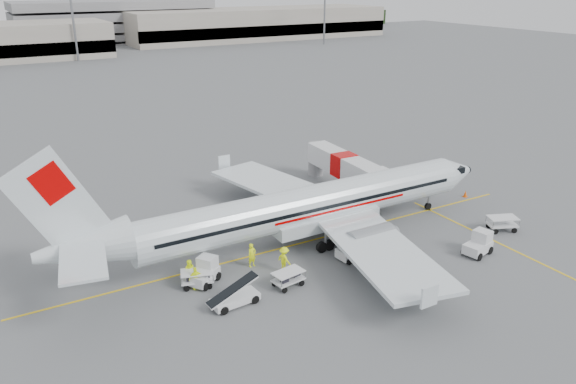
# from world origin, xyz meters

# --- Properties ---
(ground) EXTENTS (360.00, 360.00, 0.00)m
(ground) POSITION_xyz_m (0.00, 0.00, 0.00)
(ground) COLOR #56595B
(stripe_lead) EXTENTS (44.00, 0.20, 0.01)m
(stripe_lead) POSITION_xyz_m (0.00, 0.00, 0.01)
(stripe_lead) COLOR yellow
(stripe_lead) RESTS_ON ground
(stripe_cross) EXTENTS (0.20, 20.00, 0.01)m
(stripe_cross) POSITION_xyz_m (14.00, -8.00, 0.01)
(stripe_cross) COLOR yellow
(stripe_cross) RESTS_ON ground
(terminal_east) EXTENTS (90.00, 26.00, 10.00)m
(terminal_east) POSITION_xyz_m (70.00, 145.00, 5.00)
(terminal_east) COLOR gray
(terminal_east) RESTS_ON ground
(parking_garage) EXTENTS (62.00, 24.00, 14.00)m
(parking_garage) POSITION_xyz_m (25.00, 160.00, 7.00)
(parking_garage) COLOR slate
(parking_garage) RESTS_ON ground
(treeline) EXTENTS (300.00, 3.00, 6.00)m
(treeline) POSITION_xyz_m (0.00, 175.00, 3.00)
(treeline) COLOR black
(treeline) RESTS_ON ground
(mast_center) EXTENTS (3.20, 1.20, 22.00)m
(mast_center) POSITION_xyz_m (5.00, 118.00, 11.00)
(mast_center) COLOR slate
(mast_center) RESTS_ON ground
(mast_east) EXTENTS (3.20, 1.20, 22.00)m
(mast_east) POSITION_xyz_m (80.00, 118.00, 11.00)
(mast_east) COLOR slate
(mast_east) RESTS_ON ground
(aircraft) EXTENTS (38.30, 30.05, 10.54)m
(aircraft) POSITION_xyz_m (1.00, 0.12, 5.27)
(aircraft) COLOR silver
(aircraft) RESTS_ON ground
(jet_bridge) EXTENTS (3.20, 14.61, 3.81)m
(jet_bridge) POSITION_xyz_m (9.98, 8.13, 1.91)
(jet_bridge) COLOR silver
(jet_bridge) RESTS_ON ground
(belt_loader) EXTENTS (4.39, 1.95, 2.31)m
(belt_loader) POSITION_xyz_m (-8.42, -5.62, 1.16)
(belt_loader) COLOR silver
(belt_loader) RESTS_ON ground
(tug_fore) EXTENTS (2.63, 1.87, 1.85)m
(tug_fore) POSITION_xyz_m (10.95, -8.50, 0.92)
(tug_fore) COLOR silver
(tug_fore) RESTS_ON ground
(tug_mid) EXTENTS (2.40, 1.54, 1.76)m
(tug_mid) POSITION_xyz_m (2.04, -4.19, 0.88)
(tug_mid) COLOR silver
(tug_mid) RESTS_ON ground
(tug_aft) EXTENTS (2.71, 2.45, 1.82)m
(tug_aft) POSITION_xyz_m (-9.15, -2.00, 0.91)
(tug_aft) COLOR silver
(tug_aft) RESTS_ON ground
(cart_loaded_a) EXTENTS (2.37, 1.62, 1.15)m
(cart_loaded_a) POSITION_xyz_m (-4.21, -5.33, 0.57)
(cart_loaded_a) COLOR silver
(cart_loaded_a) RESTS_ON ground
(cart_loaded_b) EXTENTS (2.53, 1.96, 1.16)m
(cart_loaded_b) POSITION_xyz_m (-9.70, -2.17, 0.58)
(cart_loaded_b) COLOR silver
(cart_loaded_b) RESTS_ON ground
(cart_empty_a) EXTENTS (2.62, 2.19, 1.18)m
(cart_empty_a) POSITION_xyz_m (5.09, -5.55, 0.59)
(cart_empty_a) COLOR silver
(cart_empty_a) RESTS_ON ground
(cart_empty_b) EXTENTS (2.77, 2.24, 1.26)m
(cart_empty_b) POSITION_xyz_m (16.12, -6.45, 0.63)
(cart_empty_b) COLOR silver
(cart_empty_b) RESTS_ON ground
(cone_nose) EXTENTS (0.40, 0.40, 0.66)m
(cone_nose) POSITION_xyz_m (19.36, 0.71, 0.33)
(cone_nose) COLOR #EE5206
(cone_nose) RESTS_ON ground
(cone_port) EXTENTS (0.33, 0.33, 0.54)m
(cone_port) POSITION_xyz_m (4.72, 16.61, 0.27)
(cone_port) COLOR #EE5206
(cone_port) RESTS_ON ground
(cone_stbd) EXTENTS (0.34, 0.34, 0.56)m
(cone_stbd) POSITION_xyz_m (4.88, -8.72, 0.28)
(cone_stbd) COLOR #EE5206
(cone_stbd) RESTS_ON ground
(crew_a) EXTENTS (0.74, 0.55, 1.85)m
(crew_a) POSITION_xyz_m (-5.11, -1.50, 0.93)
(crew_a) COLOR #D9EC0F
(crew_a) RESTS_ON ground
(crew_b) EXTENTS (1.09, 1.02, 1.78)m
(crew_b) POSITION_xyz_m (-9.94, -1.50, 0.89)
(crew_b) COLOR #D9EC0F
(crew_b) RESTS_ON ground
(crew_c) EXTENTS (1.00, 1.38, 1.92)m
(crew_c) POSITION_xyz_m (-3.37, -3.31, 0.96)
(crew_c) COLOR #D9EC0F
(crew_c) RESTS_ON ground
(crew_d) EXTENTS (1.01, 0.45, 1.70)m
(crew_d) POSITION_xyz_m (-9.92, -2.51, 0.85)
(crew_d) COLOR #D9EC0F
(crew_d) RESTS_ON ground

